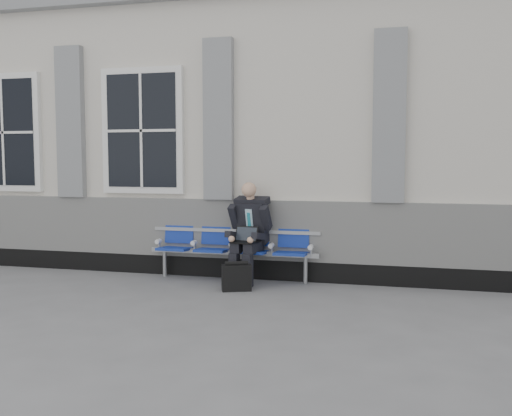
# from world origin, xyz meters

# --- Properties ---
(ground) EXTENTS (70.00, 70.00, 0.00)m
(ground) POSITION_xyz_m (0.00, 0.00, 0.00)
(ground) COLOR slate
(ground) RESTS_ON ground
(station_building) EXTENTS (14.40, 4.40, 4.49)m
(station_building) POSITION_xyz_m (-0.02, 3.47, 2.22)
(station_building) COLOR beige
(station_building) RESTS_ON ground
(bench) EXTENTS (2.60, 0.47, 0.91)m
(bench) POSITION_xyz_m (1.86, 1.32, 0.55)
(bench) COLOR #9EA0A3
(bench) RESTS_ON ground
(businessman) EXTENTS (0.63, 0.85, 1.48)m
(businessman) POSITION_xyz_m (2.14, 1.19, 0.79)
(businessman) COLOR black
(businessman) RESTS_ON ground
(briefcase) EXTENTS (0.44, 0.31, 0.41)m
(briefcase) POSITION_xyz_m (2.11, 0.64, 0.19)
(briefcase) COLOR black
(briefcase) RESTS_ON ground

